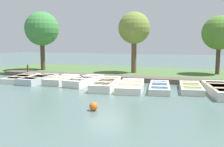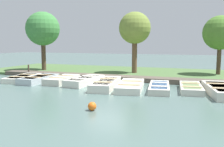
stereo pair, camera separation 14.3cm
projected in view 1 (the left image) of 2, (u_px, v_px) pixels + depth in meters
ground_plane at (108, 83)px, 15.16m from camera, size 80.00×80.00×0.00m
shore_bank at (130, 73)px, 19.81m from camera, size 8.00×24.00×0.17m
dock_walkway at (116, 78)px, 16.49m from camera, size 1.18×17.57×0.29m
rowboat_0 at (22, 78)px, 16.21m from camera, size 3.26×1.64×0.34m
rowboat_1 at (39, 79)px, 15.51m from camera, size 2.98×1.16×0.40m
rowboat_2 at (62, 80)px, 15.24m from camera, size 2.74×1.22×0.41m
rowboat_3 at (85, 81)px, 14.72m from camera, size 3.11×1.30×0.43m
rowboat_4 at (106, 84)px, 13.61m from camera, size 3.69×1.66×0.43m
rowboat_5 at (131, 86)px, 13.18m from camera, size 3.53×1.82×0.36m
rowboat_6 at (160, 87)px, 12.88m from camera, size 3.25×1.48×0.33m
rowboat_7 at (191, 88)px, 12.75m from camera, size 3.03×1.40×0.33m
rowboat_8 at (221, 90)px, 11.83m from camera, size 3.65×1.85×0.44m
mooring_post_near at (28, 70)px, 18.70m from camera, size 0.12×0.12×0.84m
buoy at (94, 106)px, 8.99m from camera, size 0.31×0.31×0.31m
park_tree_far_left at (42, 29)px, 20.58m from camera, size 2.79×2.79×5.00m
park_tree_left at (134, 29)px, 18.66m from camera, size 2.39×2.39×4.75m
park_tree_center at (219, 33)px, 17.79m from camera, size 2.44×2.44×4.38m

